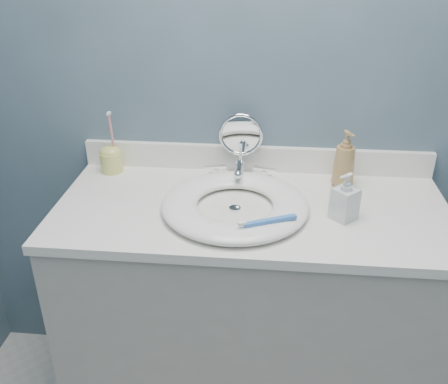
# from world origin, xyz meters

# --- Properties ---
(back_wall) EXTENTS (2.20, 0.02, 2.40)m
(back_wall) POSITION_xyz_m (0.00, 1.25, 1.20)
(back_wall) COLOR #435B64
(back_wall) RESTS_ON ground
(vanity_cabinet) EXTENTS (1.20, 0.55, 0.85)m
(vanity_cabinet) POSITION_xyz_m (0.00, 0.97, 0.42)
(vanity_cabinet) COLOR #B4AEA4
(vanity_cabinet) RESTS_ON ground
(countertop) EXTENTS (1.22, 0.57, 0.03)m
(countertop) POSITION_xyz_m (0.00, 0.97, 0.86)
(countertop) COLOR white
(countertop) RESTS_ON vanity_cabinet
(backsplash) EXTENTS (1.22, 0.02, 0.09)m
(backsplash) POSITION_xyz_m (0.00, 1.24, 0.93)
(backsplash) COLOR white
(backsplash) RESTS_ON countertop
(basin) EXTENTS (0.45, 0.45, 0.04)m
(basin) POSITION_xyz_m (-0.05, 0.94, 0.90)
(basin) COLOR white
(basin) RESTS_ON countertop
(drain) EXTENTS (0.04, 0.04, 0.01)m
(drain) POSITION_xyz_m (-0.05, 0.94, 0.88)
(drain) COLOR silver
(drain) RESTS_ON countertop
(faucet) EXTENTS (0.25, 0.13, 0.07)m
(faucet) POSITION_xyz_m (-0.05, 1.14, 0.91)
(faucet) COLOR silver
(faucet) RESTS_ON countertop
(makeup_mirror) EXTENTS (0.15, 0.09, 0.22)m
(makeup_mirror) POSITION_xyz_m (-0.05, 1.20, 1.00)
(makeup_mirror) COLOR silver
(makeup_mirror) RESTS_ON countertop
(soap_bottle_amber) EXTENTS (0.10, 0.10, 0.19)m
(soap_bottle_amber) POSITION_xyz_m (0.29, 1.14, 0.98)
(soap_bottle_amber) COLOR #9D7947
(soap_bottle_amber) RESTS_ON countertop
(soap_bottle_clear) EXTENTS (0.09, 0.09, 0.14)m
(soap_bottle_clear) POSITION_xyz_m (0.27, 0.93, 0.95)
(soap_bottle_clear) COLOR silver
(soap_bottle_clear) RESTS_ON countertop
(toothbrush_holder) EXTENTS (0.08, 0.08, 0.22)m
(toothbrush_holder) POSITION_xyz_m (-0.50, 1.18, 0.93)
(toothbrush_holder) COLOR #D2D169
(toothbrush_holder) RESTS_ON countertop
(toothbrush_lying) EXTENTS (0.16, 0.08, 0.02)m
(toothbrush_lying) POSITION_xyz_m (0.05, 0.81, 0.92)
(toothbrush_lying) COLOR #3A76CE
(toothbrush_lying) RESTS_ON basin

